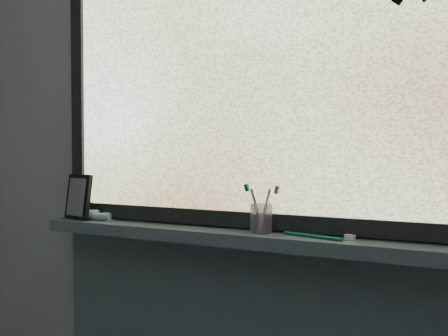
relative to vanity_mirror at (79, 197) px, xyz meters
name	(u,v)px	position (x,y,z in m)	size (l,w,h in m)	color
wall_back	(275,156)	(0.73, 0.09, 0.15)	(3.00, 0.01, 2.50)	#9EA3A8
windowsill	(265,240)	(0.73, 0.01, -0.10)	(1.62, 0.14, 0.04)	#4B5864
window_pane	(272,65)	(0.73, 0.06, 0.43)	(1.50, 0.01, 1.00)	silver
frame_bottom	(271,221)	(0.73, 0.06, -0.05)	(1.60, 0.03, 0.05)	black
frame_left	(79,81)	(-0.05, 0.06, 0.43)	(0.05, 0.03, 1.10)	black
vanity_mirror	(79,197)	(0.00, 0.00, 0.00)	(0.13, 0.06, 0.16)	black
toothpaste_tube	(94,215)	(0.07, 0.00, -0.06)	(0.20, 0.04, 0.04)	silver
toothbrush_cup	(261,218)	(0.71, 0.02, -0.04)	(0.07, 0.07, 0.09)	#B09BCD
toothbrush_lying	(313,235)	(0.88, 0.00, -0.07)	(0.23, 0.02, 0.02)	#0B6556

